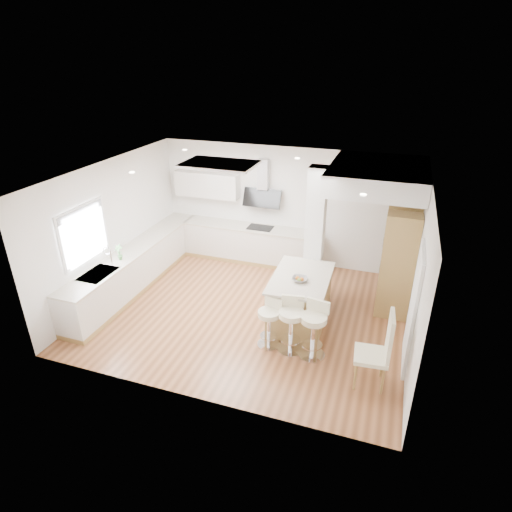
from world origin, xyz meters
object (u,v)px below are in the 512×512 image
at_px(dining_chair, 380,348).
at_px(bar_stool_c, 314,327).
at_px(bar_stool_a, 270,321).
at_px(bar_stool_b, 291,322).
at_px(peninsula, 300,299).

bearing_deg(dining_chair, bar_stool_c, 156.00).
bearing_deg(bar_stool_a, bar_stool_b, 14.58).
height_order(bar_stool_a, bar_stool_c, bar_stool_c).
distance_m(peninsula, bar_stool_b, 0.92).
distance_m(bar_stool_c, dining_chair, 1.16).
xyz_separation_m(bar_stool_a, dining_chair, (1.87, -0.42, 0.19)).
xyz_separation_m(peninsula, bar_stool_c, (0.45, -0.94, 0.09)).
xyz_separation_m(bar_stool_b, bar_stool_c, (0.39, -0.03, 0.01)).
distance_m(bar_stool_a, bar_stool_c, 0.78).
bearing_deg(bar_stool_a, bar_stool_c, 12.95).
distance_m(bar_stool_a, dining_chair, 1.92).
relative_size(bar_stool_a, bar_stool_b, 0.90).
distance_m(peninsula, bar_stool_c, 1.05).
bearing_deg(bar_stool_b, bar_stool_c, -12.80).
bearing_deg(dining_chair, bar_stool_a, 162.72).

